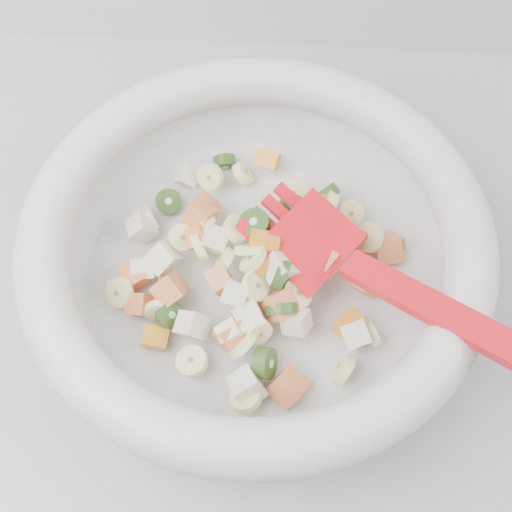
{
  "coord_description": "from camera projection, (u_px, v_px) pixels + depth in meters",
  "views": [
    {
      "loc": [
        0.17,
        1.14,
        1.42
      ],
      "look_at": [
        0.15,
        1.42,
        0.95
      ],
      "focal_mm": 45.0,
      "sensor_mm": 36.0,
      "label": 1
    }
  ],
  "objects": [
    {
      "name": "counter",
      "position": [
        159.0,
        392.0,
        1.0
      ],
      "size": [
        2.0,
        0.6,
        0.9
      ],
      "primitive_type": "cube",
      "color": "#A0A1A5",
      "rests_on": "ground"
    },
    {
      "name": "mixing_bowl",
      "position": [
        257.0,
        250.0,
        0.54
      ],
      "size": [
        0.46,
        0.39,
        0.14
      ],
      "color": "white",
      "rests_on": "counter"
    }
  ]
}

